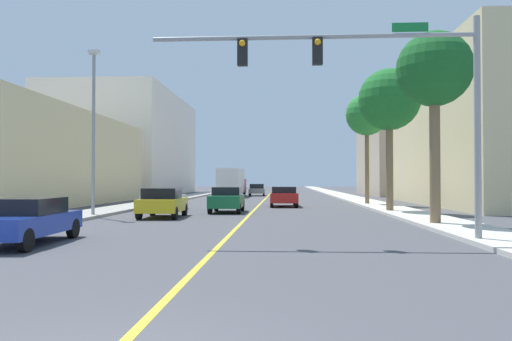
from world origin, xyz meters
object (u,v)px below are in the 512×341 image
at_px(palm_near, 434,72).
at_px(palm_mid, 389,101).
at_px(traffic_signal_mast, 377,78).
at_px(car_red, 284,196).
at_px(car_blue, 25,220).
at_px(car_green, 227,199).
at_px(car_gray, 257,190).
at_px(palm_far, 367,115).
at_px(street_lamp, 94,124).
at_px(delivery_truck, 232,182).
at_px(car_silver, 165,199).
at_px(car_yellow, 163,202).

relative_size(palm_near, palm_mid, 0.96).
bearing_deg(traffic_signal_mast, car_red, 98.29).
xyz_separation_m(palm_mid, car_blue, (-13.85, -14.57, -5.81)).
xyz_separation_m(car_green, car_gray, (0.11, 29.77, -0.04)).
relative_size(car_red, car_blue, 0.96).
bearing_deg(palm_far, street_lamp, -142.00).
relative_size(car_blue, delivery_truck, 0.49).
distance_m(palm_mid, car_red, 10.53).
distance_m(traffic_signal_mast, car_gray, 43.79).
relative_size(palm_mid, palm_far, 1.00).
bearing_deg(traffic_signal_mast, car_silver, 124.35).
bearing_deg(car_yellow, car_gray, 83.39).
distance_m(palm_mid, delivery_truck, 29.11).
xyz_separation_m(car_green, car_red, (3.33, 6.45, -0.02)).
height_order(traffic_signal_mast, car_silver, traffic_signal_mast).
xyz_separation_m(traffic_signal_mast, palm_near, (3.36, 5.36, 1.36)).
distance_m(palm_far, car_silver, 16.39).
distance_m(car_blue, car_gray, 44.38).
bearing_deg(car_yellow, car_red, 58.09).
xyz_separation_m(traffic_signal_mast, car_blue, (-10.57, -1.01, -4.32)).
xyz_separation_m(traffic_signal_mast, car_green, (-6.22, 13.37, -4.28)).
xyz_separation_m(palm_near, car_yellow, (-12.38, 3.93, -5.63)).
bearing_deg(palm_far, car_gray, 113.90).
height_order(palm_near, delivery_truck, palm_near).
xyz_separation_m(car_silver, car_yellow, (1.37, -5.92, 0.03)).
bearing_deg(car_gray, car_green, -92.49).
bearing_deg(traffic_signal_mast, delivery_truck, 102.46).
xyz_separation_m(palm_near, palm_far, (0.01, 16.39, 0.36)).
xyz_separation_m(palm_mid, car_yellow, (-12.30, -4.27, -5.77)).
bearing_deg(car_gray, street_lamp, -103.16).
bearing_deg(palm_mid, street_lamp, -164.86).
xyz_separation_m(palm_mid, car_gray, (-9.39, 29.59, -5.81)).
bearing_deg(delivery_truck, palm_far, -54.77).
relative_size(palm_mid, delivery_truck, 0.93).
bearing_deg(palm_far, car_yellow, -134.84).
bearing_deg(street_lamp, palm_far, 38.00).
height_order(car_red, car_gray, car_red).
height_order(palm_near, car_green, palm_near).
relative_size(palm_near, delivery_truck, 0.90).
xyz_separation_m(car_blue, car_gray, (4.46, 44.16, 0.00)).
bearing_deg(palm_far, delivery_truck, 124.16).
bearing_deg(delivery_truck, car_blue, -91.50).
height_order(street_lamp, palm_far, street_lamp).
height_order(traffic_signal_mast, car_blue, traffic_signal_mast).
bearing_deg(car_green, palm_mid, 0.55).
bearing_deg(delivery_truck, car_green, -83.43).
bearing_deg(traffic_signal_mast, car_blue, -174.54).
bearing_deg(traffic_signal_mast, palm_far, 81.20).
relative_size(street_lamp, delivery_truck, 0.95).
bearing_deg(car_gray, traffic_signal_mast, -84.21).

